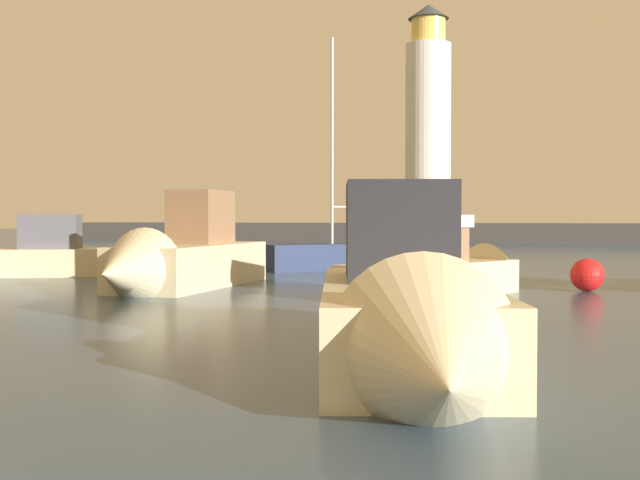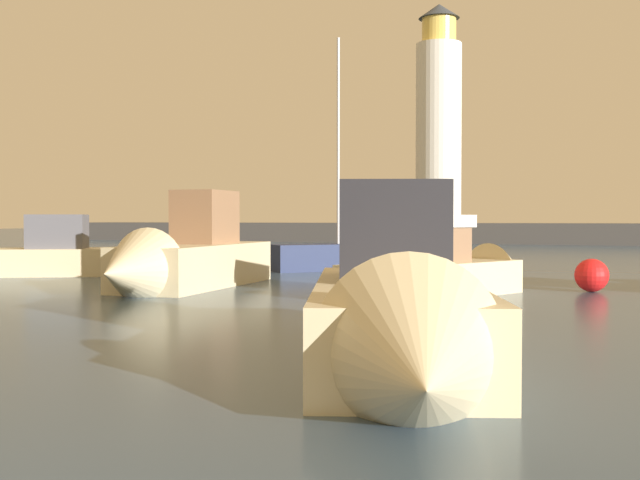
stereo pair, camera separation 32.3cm
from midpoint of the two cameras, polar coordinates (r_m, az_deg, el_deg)
name	(u,v)px [view 1 (the left image)]	position (r m, az deg, el deg)	size (l,w,h in m)	color
ground_plane	(469,267)	(35.10, 10.58, -1.92)	(220.00, 220.00, 0.00)	#384C60
breakwater	(518,233)	(67.87, 14.20, 0.47)	(86.52, 5.61, 1.72)	#423F3D
lighthouse	(428,120)	(69.34, 7.79, 8.71)	(3.95, 3.95, 19.04)	silver
motorboat_0	(449,268)	(22.06, 9.00, -2.04)	(5.03, 7.06, 2.61)	beige
motorboat_4	(175,260)	(23.80, -10.95, -1.43)	(2.58, 8.55, 3.46)	beige
motorboat_5	(408,312)	(10.83, 5.61, -5.31)	(4.66, 8.84, 3.19)	beige
sailboat_moored	(348,255)	(32.70, 1.76, -1.13)	(6.64, 6.32, 9.61)	#1E284C
mooring_buoy	(587,275)	(23.99, 18.64, -2.44)	(0.97, 0.97, 0.97)	red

